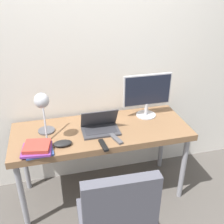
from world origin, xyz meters
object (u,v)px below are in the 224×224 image
(monitor, at_px, (147,93))
(desk_lamp, at_px, (43,107))
(laptop, at_px, (100,127))
(game_controller, at_px, (63,143))
(book_stack, at_px, (38,148))

(monitor, height_order, desk_lamp, desk_lamp)
(monitor, bearing_deg, desk_lamp, -167.96)
(laptop, height_order, game_controller, laptop)
(laptop, bearing_deg, desk_lamp, -176.48)
(game_controller, bearing_deg, desk_lamp, 136.32)
(laptop, distance_m, game_controller, 0.38)
(laptop, distance_m, monitor, 0.58)
(desk_lamp, distance_m, game_controller, 0.35)
(desk_lamp, bearing_deg, game_controller, -43.68)
(laptop, bearing_deg, monitor, 19.56)
(desk_lamp, bearing_deg, laptop, 3.52)
(laptop, xyz_separation_m, monitor, (0.51, 0.18, 0.20))
(monitor, bearing_deg, book_stack, -160.75)
(monitor, xyz_separation_m, game_controller, (-0.86, -0.33, -0.22))
(laptop, height_order, monitor, monitor)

